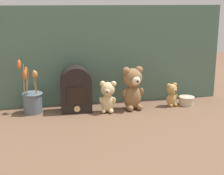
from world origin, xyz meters
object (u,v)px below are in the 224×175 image
(flower_vase, at_px, (32,99))
(vintage_radio, at_px, (76,89))
(teddy_bear_medium, at_px, (108,96))
(decorative_tin_tall, at_px, (187,101))
(teddy_bear_large, at_px, (133,87))
(teddy_bear_small, at_px, (172,94))

(flower_vase, height_order, vintage_radio, flower_vase)
(teddy_bear_medium, distance_m, flower_vase, 0.42)
(flower_vase, distance_m, decorative_tin_tall, 0.91)
(teddy_bear_large, distance_m, teddy_bear_medium, 0.16)
(teddy_bear_small, relative_size, flower_vase, 0.46)
(teddy_bear_small, distance_m, decorative_tin_tall, 0.11)
(teddy_bear_medium, relative_size, teddy_bear_small, 1.28)
(teddy_bear_small, bearing_deg, vintage_radio, 177.15)
(flower_vase, relative_size, decorative_tin_tall, 3.27)
(vintage_radio, bearing_deg, teddy_bear_small, -2.85)
(teddy_bear_large, relative_size, decorative_tin_tall, 2.67)
(teddy_bear_small, xyz_separation_m, flower_vase, (-0.81, 0.04, 0.01))
(teddy_bear_medium, height_order, teddy_bear_small, teddy_bear_medium)
(flower_vase, relative_size, vintage_radio, 1.19)
(teddy_bear_small, bearing_deg, flower_vase, 176.90)
(decorative_tin_tall, bearing_deg, teddy_bear_small, -178.13)
(teddy_bear_medium, bearing_deg, decorative_tin_tall, 4.16)
(teddy_bear_medium, relative_size, flower_vase, 0.59)
(flower_vase, bearing_deg, teddy_bear_small, -3.10)
(teddy_bear_small, bearing_deg, teddy_bear_medium, -175.27)
(teddy_bear_large, distance_m, teddy_bear_small, 0.25)
(teddy_bear_small, distance_m, vintage_radio, 0.57)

